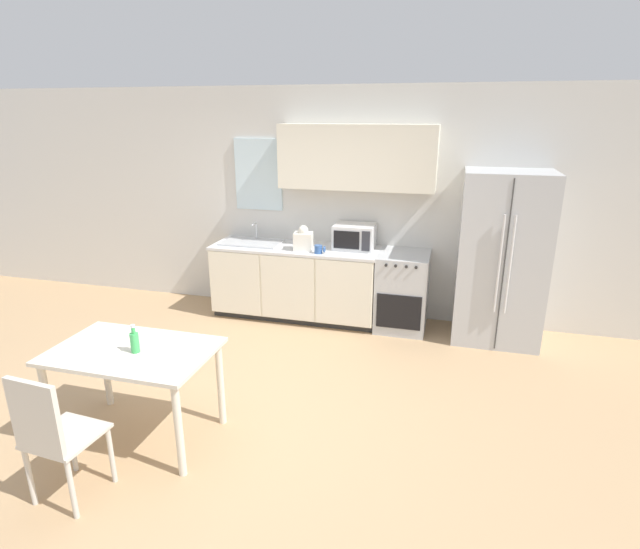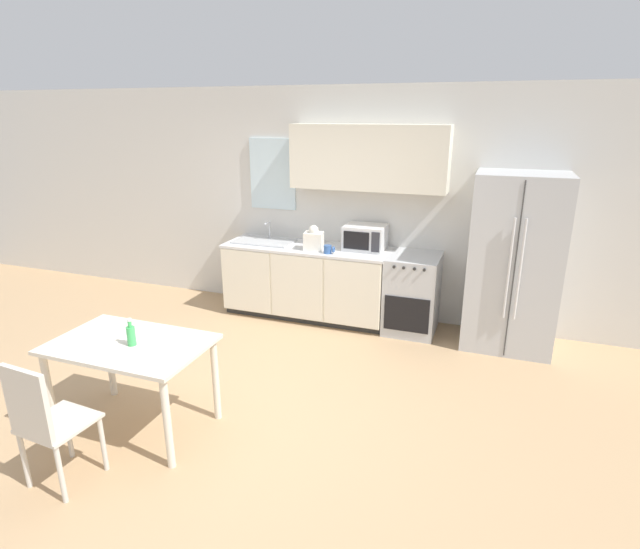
% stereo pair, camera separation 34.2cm
% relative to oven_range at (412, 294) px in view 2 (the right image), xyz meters
% --- Properties ---
extents(ground_plane, '(12.00, 12.00, 0.00)m').
position_rel_oven_range_xyz_m(ground_plane, '(-1.06, -2.03, -0.44)').
color(ground_plane, tan).
extents(wall_back, '(12.00, 0.38, 2.70)m').
position_rel_oven_range_xyz_m(wall_back, '(-0.98, 0.32, 1.01)').
color(wall_back, silver).
rests_on(wall_back, ground_plane).
extents(kitchen_counter, '(2.00, 0.66, 0.89)m').
position_rel_oven_range_xyz_m(kitchen_counter, '(-1.28, -0.00, 0.00)').
color(kitchen_counter, '#333333').
rests_on(kitchen_counter, ground_plane).
extents(oven_range, '(0.57, 0.65, 0.89)m').
position_rel_oven_range_xyz_m(oven_range, '(0.00, 0.00, 0.00)').
color(oven_range, '#B7BABC').
rests_on(oven_range, ground_plane).
extents(refrigerator, '(0.90, 0.73, 1.84)m').
position_rel_oven_range_xyz_m(refrigerator, '(1.03, -0.03, 0.48)').
color(refrigerator, silver).
rests_on(refrigerator, ground_plane).
extents(kitchen_sink, '(0.72, 0.41, 0.23)m').
position_rel_oven_range_xyz_m(kitchen_sink, '(-1.84, 0.00, 0.46)').
color(kitchen_sink, '#B7BABC').
rests_on(kitchen_sink, kitchen_counter).
extents(microwave, '(0.46, 0.38, 0.28)m').
position_rel_oven_range_xyz_m(microwave, '(-0.59, 0.10, 0.58)').
color(microwave, silver).
rests_on(microwave, kitchen_counter).
extents(coffee_mug, '(0.13, 0.09, 0.09)m').
position_rel_oven_range_xyz_m(coffee_mug, '(-0.93, -0.22, 0.49)').
color(coffee_mug, '#335999').
rests_on(coffee_mug, kitchen_counter).
extents(grocery_bag_0, '(0.23, 0.21, 0.29)m').
position_rel_oven_range_xyz_m(grocery_bag_0, '(-1.15, -0.12, 0.57)').
color(grocery_bag_0, silver).
rests_on(grocery_bag_0, kitchen_counter).
extents(dining_table, '(1.18, 0.75, 0.74)m').
position_rel_oven_range_xyz_m(dining_table, '(-1.71, -2.61, 0.19)').
color(dining_table, beige).
rests_on(dining_table, ground_plane).
extents(dining_chair_near, '(0.43, 0.43, 0.93)m').
position_rel_oven_range_xyz_m(dining_chair_near, '(-1.78, -3.36, 0.09)').
color(dining_chair_near, beige).
rests_on(dining_chair_near, ground_plane).
extents(drink_bottle, '(0.06, 0.06, 0.21)m').
position_rel_oven_range_xyz_m(drink_bottle, '(-1.66, -2.63, 0.38)').
color(drink_bottle, '#3FB259').
rests_on(drink_bottle, dining_table).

